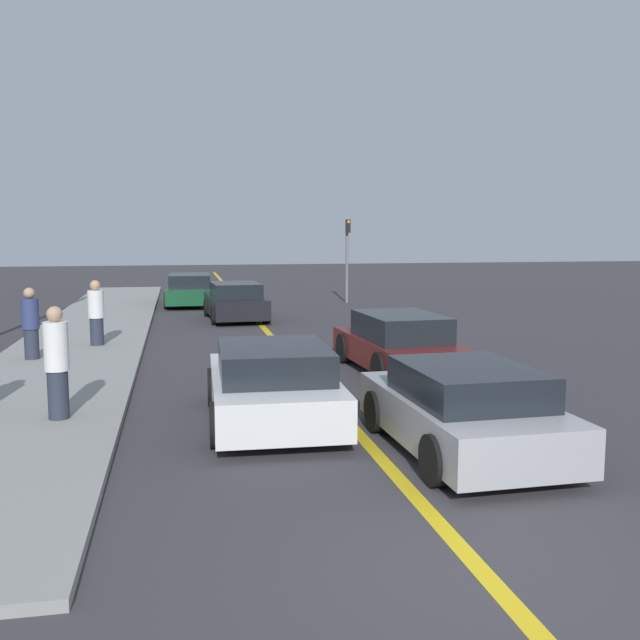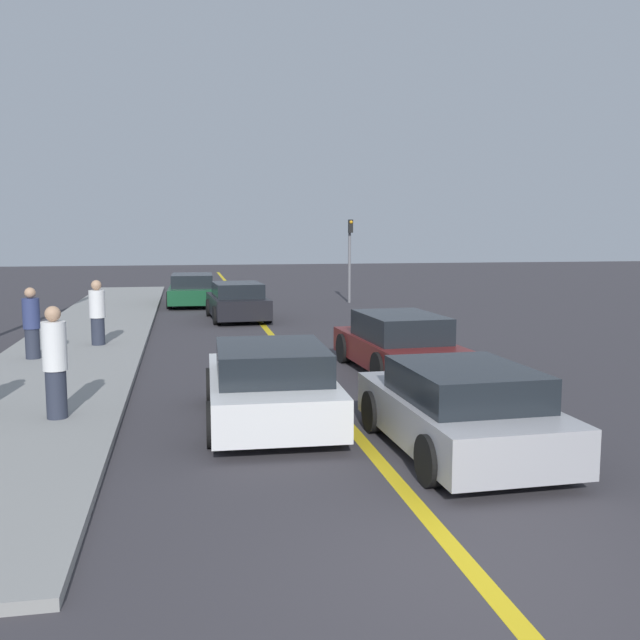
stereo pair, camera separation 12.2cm
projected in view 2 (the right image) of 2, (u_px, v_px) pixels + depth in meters
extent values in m
plane|color=#38353A|center=(474.00, 573.00, 6.35)|extent=(120.00, 120.00, 0.00)
cube|color=gold|center=(260.00, 322.00, 23.90)|extent=(0.20, 60.00, 0.01)
cube|color=gray|center=(94.00, 331.00, 21.39)|extent=(3.34, 32.86, 0.12)
cube|color=#9E9EA3|center=(459.00, 418.00, 9.79)|extent=(1.92, 3.87, 0.61)
cube|color=black|center=(465.00, 383.00, 9.54)|extent=(1.65, 2.15, 0.46)
cylinder|color=black|center=(374.00, 412.00, 10.77)|extent=(0.24, 0.64, 0.63)
cylinder|color=black|center=(479.00, 406.00, 11.14)|extent=(0.24, 0.64, 0.63)
cylinder|color=black|center=(431.00, 460.00, 8.48)|extent=(0.24, 0.64, 0.63)
cylinder|color=black|center=(562.00, 451.00, 8.85)|extent=(0.24, 0.64, 0.63)
cube|color=silver|center=(270.00, 392.00, 11.35)|extent=(2.01, 4.07, 0.61)
cube|color=black|center=(271.00, 361.00, 11.08)|extent=(1.73, 2.26, 0.48)
cylinder|color=black|center=(213.00, 387.00, 12.44)|extent=(0.24, 0.67, 0.66)
cylinder|color=black|center=(314.00, 383.00, 12.72)|extent=(0.24, 0.67, 0.66)
cylinder|color=black|center=(214.00, 424.00, 10.01)|extent=(0.24, 0.67, 0.66)
cylinder|color=black|center=(340.00, 419.00, 10.29)|extent=(0.24, 0.67, 0.66)
cube|color=maroon|center=(397.00, 351.00, 15.40)|extent=(1.95, 4.27, 0.56)
cube|color=black|center=(400.00, 327.00, 15.13)|extent=(1.64, 2.38, 0.54)
cylinder|color=black|center=(344.00, 348.00, 16.47)|extent=(0.26, 0.69, 0.68)
cylinder|color=black|center=(411.00, 346.00, 16.86)|extent=(0.26, 0.69, 0.68)
cylinder|color=black|center=(380.00, 369.00, 13.97)|extent=(0.26, 0.69, 0.68)
cylinder|color=black|center=(457.00, 365.00, 14.36)|extent=(0.26, 0.69, 0.68)
cube|color=black|center=(237.00, 305.00, 24.54)|extent=(2.00, 4.04, 0.65)
cube|color=black|center=(238.00, 290.00, 24.28)|extent=(1.68, 2.26, 0.47)
cylinder|color=black|center=(209.00, 308.00, 25.54)|extent=(0.25, 0.62, 0.61)
cylinder|color=black|center=(256.00, 307.00, 25.95)|extent=(0.25, 0.62, 0.61)
cylinder|color=black|center=(217.00, 315.00, 23.18)|extent=(0.25, 0.62, 0.61)
cylinder|color=black|center=(268.00, 314.00, 23.59)|extent=(0.25, 0.62, 0.61)
cube|color=#144728|center=(192.00, 293.00, 29.52)|extent=(1.95, 4.76, 0.59)
cube|color=black|center=(192.00, 280.00, 29.23)|extent=(1.68, 2.63, 0.52)
cylinder|color=black|center=(172.00, 294.00, 30.83)|extent=(0.23, 0.68, 0.68)
cylinder|color=black|center=(213.00, 293.00, 31.12)|extent=(0.23, 0.68, 0.68)
cylinder|color=black|center=(169.00, 300.00, 27.96)|extent=(0.23, 0.68, 0.68)
cylinder|color=black|center=(214.00, 300.00, 28.25)|extent=(0.23, 0.68, 0.68)
cylinder|color=#282D3D|center=(56.00, 394.00, 11.12)|extent=(0.32, 0.32, 0.76)
cylinder|color=silver|center=(54.00, 346.00, 11.03)|extent=(0.37, 0.37, 0.76)
sphere|color=tan|center=(53.00, 314.00, 10.97)|extent=(0.24, 0.24, 0.24)
cylinder|color=#282D3D|center=(33.00, 344.00, 16.34)|extent=(0.32, 0.32, 0.70)
cylinder|color=navy|center=(31.00, 313.00, 16.26)|extent=(0.38, 0.38, 0.70)
sphere|color=tan|center=(30.00, 293.00, 16.20)|extent=(0.25, 0.25, 0.25)
cylinder|color=#282D3D|center=(98.00, 331.00, 18.33)|extent=(0.34, 0.34, 0.71)
cylinder|color=silver|center=(97.00, 304.00, 18.25)|extent=(0.40, 0.40, 0.71)
sphere|color=tan|center=(96.00, 285.00, 18.19)|extent=(0.26, 0.26, 0.26)
cylinder|color=slate|center=(349.00, 261.00, 30.21)|extent=(0.12, 0.12, 3.52)
cube|color=black|center=(351.00, 226.00, 29.85)|extent=(0.18, 0.18, 0.55)
sphere|color=orange|center=(351.00, 222.00, 29.74)|extent=(0.14, 0.14, 0.14)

